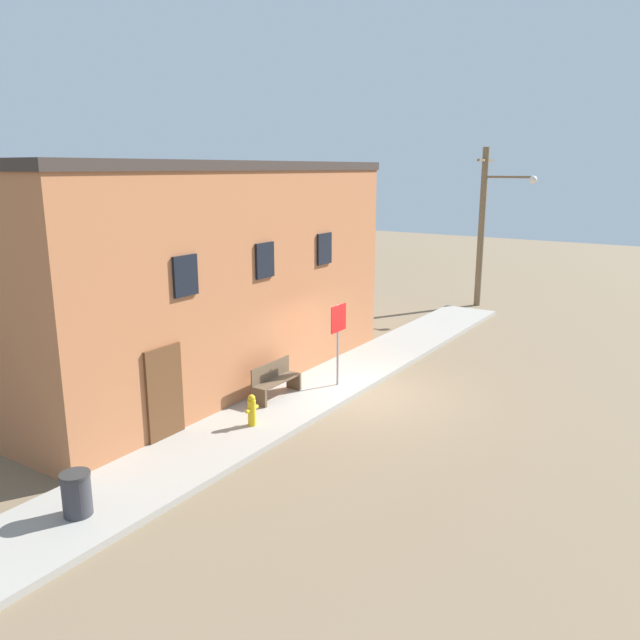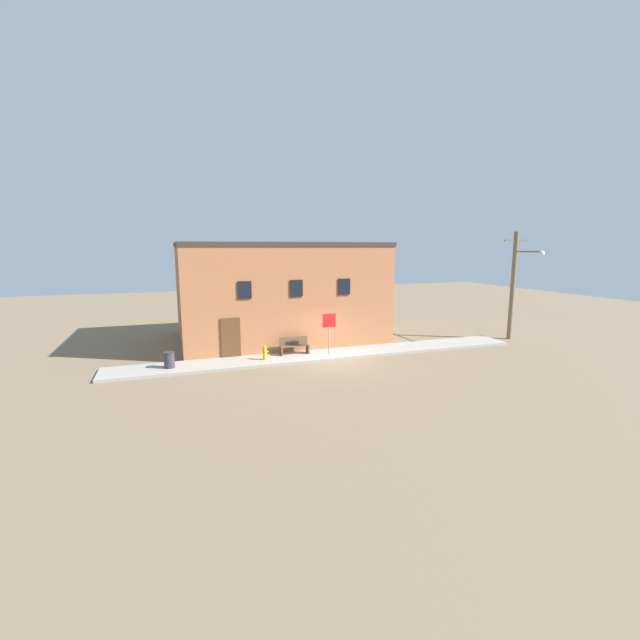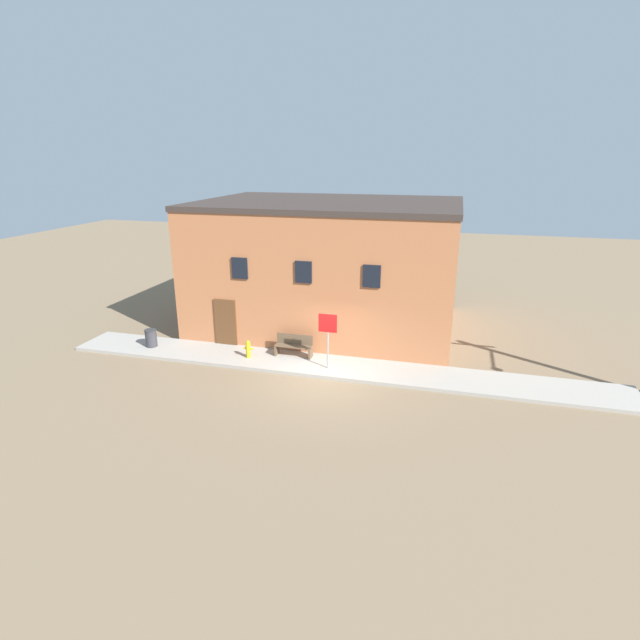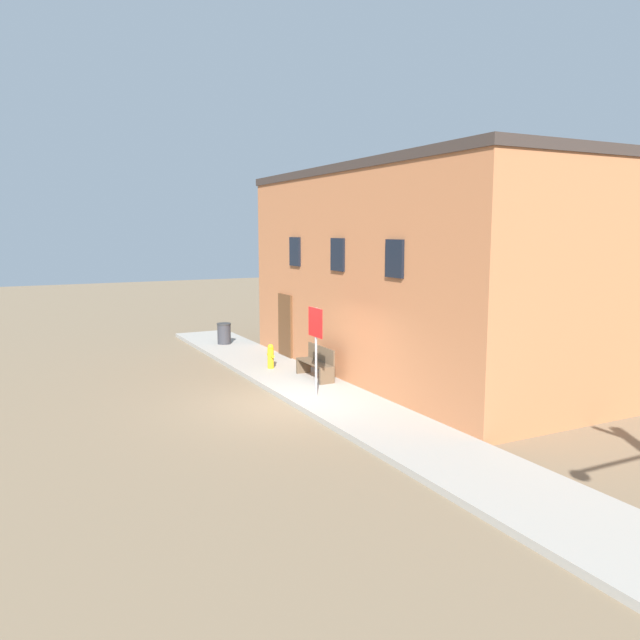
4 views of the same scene
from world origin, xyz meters
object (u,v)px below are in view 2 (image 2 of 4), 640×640
(stop_sign, at_px, (329,326))
(fire_hydrant, at_px, (265,352))
(utility_pole, at_px, (515,282))
(bench, at_px, (294,346))
(trash_bin, at_px, (169,360))

(stop_sign, bearing_deg, fire_hydrant, 176.63)
(stop_sign, height_order, utility_pole, utility_pole)
(fire_hydrant, height_order, utility_pole, utility_pole)
(bench, height_order, utility_pole, utility_pole)
(fire_hydrant, height_order, trash_bin, trash_bin)
(stop_sign, relative_size, bench, 1.43)
(trash_bin, bearing_deg, stop_sign, -1.89)
(fire_hydrant, height_order, stop_sign, stop_sign)
(stop_sign, xyz_separation_m, trash_bin, (-8.04, 0.27, -1.20))
(fire_hydrant, distance_m, bench, 1.89)
(bench, xyz_separation_m, trash_bin, (-6.37, -0.61, -0.06))
(stop_sign, distance_m, utility_pole, 12.73)
(bench, bearing_deg, stop_sign, -27.69)
(stop_sign, relative_size, trash_bin, 2.91)
(stop_sign, distance_m, bench, 2.21)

